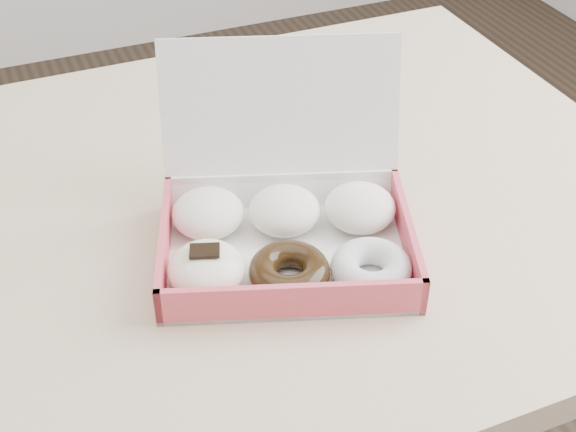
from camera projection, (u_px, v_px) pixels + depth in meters
name	position (u px, v px, depth m)	size (l,w,h in m)	color
table	(183.00, 264.00, 0.99)	(1.20, 0.80, 0.75)	tan
donut_box	(283.00, 225.00, 0.88)	(0.34, 0.32, 0.19)	white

